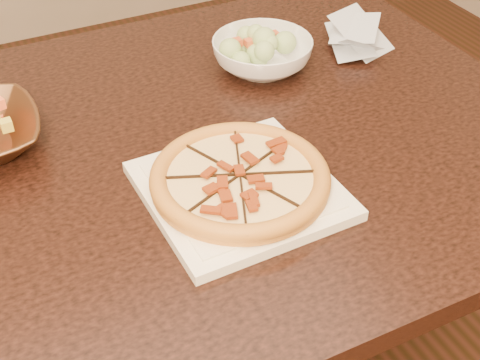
{
  "coord_description": "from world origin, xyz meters",
  "views": [
    {
      "loc": [
        -0.38,
        -0.91,
        1.42
      ],
      "look_at": [
        -0.02,
        -0.21,
        0.78
      ],
      "focal_mm": 50.0,
      "sensor_mm": 36.0,
      "label": 1
    }
  ],
  "objects_px": {
    "dining_table": "(134,201)",
    "plate": "(240,190)",
    "salad_bowl": "(262,55)",
    "pizza": "(240,178)"
  },
  "relations": [
    {
      "from": "dining_table",
      "to": "salad_bowl",
      "type": "distance_m",
      "value": 0.4
    },
    {
      "from": "pizza",
      "to": "salad_bowl",
      "type": "distance_m",
      "value": 0.4
    },
    {
      "from": "dining_table",
      "to": "plate",
      "type": "bearing_deg",
      "value": -52.85
    },
    {
      "from": "plate",
      "to": "dining_table",
      "type": "bearing_deg",
      "value": 127.15
    },
    {
      "from": "dining_table",
      "to": "plate",
      "type": "height_order",
      "value": "plate"
    },
    {
      "from": "pizza",
      "to": "salad_bowl",
      "type": "bearing_deg",
      "value": 56.91
    },
    {
      "from": "dining_table",
      "to": "plate",
      "type": "distance_m",
      "value": 0.23
    },
    {
      "from": "plate",
      "to": "salad_bowl",
      "type": "xyz_separation_m",
      "value": [
        0.22,
        0.33,
        0.02
      ]
    },
    {
      "from": "plate",
      "to": "pizza",
      "type": "height_order",
      "value": "pizza"
    },
    {
      "from": "salad_bowl",
      "to": "plate",
      "type": "bearing_deg",
      "value": -123.09
    }
  ]
}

